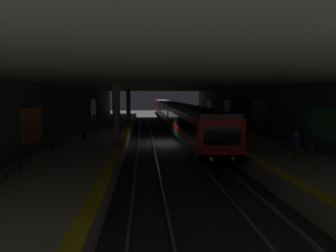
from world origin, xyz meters
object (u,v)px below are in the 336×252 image
bench_left_mid (227,120)px  person_walking_mid (95,125)px  metro_train (171,112)px  trash_bin (310,149)px  pillar_near (116,115)px  pillar_far (128,106)px  bench_right_mid (53,142)px  bench_left_near (253,127)px  person_waiting_near (94,121)px  person_standing_far (296,145)px  suitcase_rolling (84,137)px  backpack_on_floor (218,125)px  bench_right_near (11,165)px

bench_left_mid → person_walking_mid: bearing=117.2°
metro_train → trash_bin: metro_train is taller
person_walking_mid → trash_bin: person_walking_mid is taller
pillar_near → trash_bin: 13.05m
pillar_far → trash_bin: (-20.37, -12.15, -1.85)m
bench_right_mid → person_walking_mid: size_ratio=1.08×
bench_left_near → person_waiting_near: (5.56, 16.59, 0.32)m
pillar_far → person_standing_far: 23.84m
person_waiting_near → suitcase_rolling: size_ratio=1.78×
pillar_far → backpack_on_floor: (-4.06, -10.85, -2.08)m
bench_left_near → bench_right_mid: size_ratio=1.00×
suitcase_rolling → backpack_on_floor: bearing=-55.9°
bench_right_near → bench_right_mid: same height
pillar_near → person_waiting_near: 12.29m
pillar_far → backpack_on_floor: bearing=-110.5°
pillar_near → metro_train: bearing=-14.3°
metro_train → backpack_on_floor: 14.44m
bench_left_near → trash_bin: (-10.47, 0.73, -0.10)m
bench_left_near → person_walking_mid: 15.62m
person_walking_mid → trash_bin: (-10.94, -14.87, -0.42)m
person_walking_mid → person_standing_far: 17.89m
person_waiting_near → trash_bin: bearing=-135.3°
bench_right_near → person_standing_far: size_ratio=1.03×
metro_train → suitcase_rolling: metro_train is taller
bench_right_near → person_standing_far: 15.00m
backpack_on_floor → trash_bin: (-16.32, -1.30, 0.23)m
bench_left_mid → bench_right_near: 27.57m
metro_train → suitcase_rolling: size_ratio=68.75×
person_waiting_near → trash_bin: size_ratio=1.85×
bench_right_mid → person_standing_far: (-4.15, -14.88, 0.37)m
trash_bin → person_walking_mid: bearing=53.6°
pillar_far → bench_right_mid: pillar_far is taller
person_waiting_near → person_standing_far: bearing=-139.6°
bench_right_near → person_walking_mid: size_ratio=1.08×
pillar_near → metro_train: size_ratio=0.07×
metro_train → backpack_on_floor: size_ratio=151.83×
bench_right_near → suitcase_rolling: bearing=-7.3°
bench_right_mid → backpack_on_floor: bench_right_mid is taller
bench_right_mid → trash_bin: bench_right_mid is taller
bench_right_near → metro_train: bearing=-18.1°
pillar_near → suitcase_rolling: pillar_near is taller
person_waiting_near → person_standing_far: person_standing_far is taller
pillar_far → bench_right_near: (-23.07, 4.18, -1.75)m
metro_train → person_standing_far: (-30.96, -4.15, -0.09)m
bench_left_mid → bench_right_near: size_ratio=1.00×
bench_right_mid → backpack_on_floor: 19.91m
pillar_far → person_waiting_near: 5.89m
bench_right_near → backpack_on_floor: (19.01, -15.03, -0.32)m
backpack_on_floor → trash_bin: trash_bin is taller
bench_left_mid → trash_bin: (-18.96, 0.73, -0.10)m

